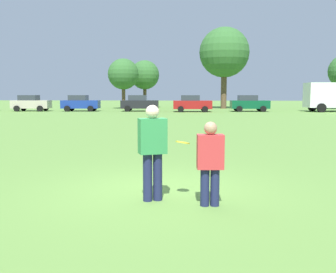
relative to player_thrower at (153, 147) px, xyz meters
name	(u,v)px	position (x,y,z in m)	size (l,w,h in m)	color
ground_plane	(160,191)	(0.06, 0.74, -1.02)	(199.95, 199.95, 0.00)	#608C3D
player_thrower	(153,147)	(0.00, 0.00, 0.00)	(0.58, 0.45, 1.81)	#1E234C
player_defender	(210,159)	(1.07, -0.27, -0.17)	(0.49, 0.31, 1.53)	#1E234C
frisbee	(183,142)	(0.56, 0.11, 0.09)	(0.27, 0.27, 0.09)	yellow
traffic_cone	(213,148)	(1.38, 5.68, -0.79)	(0.32, 0.32, 0.48)	#D8590C
parked_car_mid_left	(31,103)	(-18.06, 35.59, -0.10)	(4.30, 2.42, 1.82)	#B7AD99
parked_car_center	(80,103)	(-12.40, 35.89, -0.10)	(4.30, 2.42, 1.82)	navy
parked_car_mid_right	(139,103)	(-5.65, 36.17, -0.10)	(4.30, 2.42, 1.82)	black
parked_car_near_right	(192,103)	(0.30, 35.29, -0.10)	(4.30, 2.42, 1.82)	maroon
parked_car_far_right	(249,103)	(6.67, 36.49, -0.10)	(4.30, 2.42, 1.82)	#0C4C2D
tree_west_maple	(123,74)	(-8.76, 43.01, 3.47)	(4.02, 4.02, 6.53)	brown
tree_center_elm	(145,75)	(-6.54, 47.40, 3.56)	(4.10, 4.10, 6.66)	brown
tree_east_birch	(224,53)	(4.39, 44.72, 6.31)	(6.56, 6.56, 10.66)	brown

